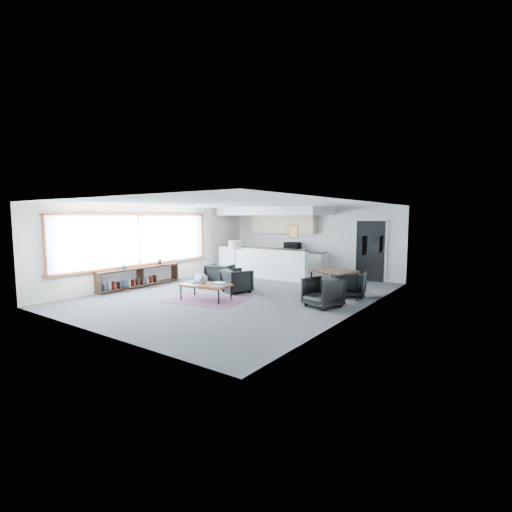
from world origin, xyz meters
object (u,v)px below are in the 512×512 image
Objects in this scene: dining_table at (334,273)px; dining_chair_near at (323,293)px; dining_chair_far at (351,284)px; microwave at (292,245)px; laptop at (195,280)px; armchair_right at (237,279)px; book_stack at (220,284)px; ceramic_pot at (203,279)px; coffee_table at (206,285)px; floor_lamp at (235,247)px; armchair_left at (220,274)px.

dining_table is 0.95m from dining_chair_near.
microwave reaches higher than dining_chair_far.
laptop is 1.34m from armchair_right.
microwave reaches higher than dining_chair_near.
laptop is 0.34× the size of dining_table.
book_stack is at bearing 15.72° from laptop.
dining_chair_far is at bearing 42.35° from ceramic_pot.
coffee_table is 5.37m from microwave.
floor_lamp is at bearing -26.61° from armchair_right.
book_stack is at bearing -61.03° from floor_lamp.
armchair_left is 1.00× the size of armchair_right.
ceramic_pot is 2.18m from armchair_left.
dining_table is 1.79× the size of dining_chair_far.
microwave reaches higher than armchair_left.
microwave is (-3.40, 2.54, 0.80)m from dining_chair_far.
floor_lamp is at bearing 106.05° from ceramic_pot.
book_stack is at bearing -4.95° from coffee_table.
floor_lamp is at bearing 177.40° from dining_table.
coffee_table is at bearing 36.32° from ceramic_pot.
dining_chair_far is (4.14, 0.91, -0.05)m from armchair_left.
book_stack is 0.64× the size of microwave.
coffee_table is 2.40m from floor_lamp.
book_stack is 3.06m from dining_table.
armchair_right is at bearing 85.86° from ceramic_pot.
dining_chair_near is at bearing -161.13° from armchair_right.
coffee_table is 1.82× the size of armchair_left.
laptop is at bearing -99.08° from microwave.
microwave is at bearing 105.92° from laptop.
dining_chair_far is at bearing -177.84° from armchair_left.
dining_table is at bearing 171.39° from armchair_left.
microwave is (0.74, 3.45, 0.74)m from armchair_left.
dining_chair_near reaches higher than coffee_table.
armchair_left is 1.29m from armchair_right.
dining_chair_near is at bearing -15.81° from floor_lamp.
floor_lamp is 2.50× the size of microwave.
armchair_right reaches higher than coffee_table.
armchair_right is (-0.44, 1.27, -0.09)m from book_stack.
laptop is at bearing 24.40° from dining_chair_far.
ceramic_pot is 5.38m from microwave.
floor_lamp is (-0.62, 2.17, 0.71)m from ceramic_pot.
laptop is 0.59× the size of dining_chair_near.
floor_lamp is at bearing 100.07° from coffee_table.
coffee_table is 3.12m from dining_chair_near.
dining_chair_far is 4.32m from microwave.
dining_chair_near is (2.91, 1.10, -0.06)m from coffee_table.
armchair_left is at bearing -171.79° from dining_chair_near.
armchair_left is 1.03m from floor_lamp.
floor_lamp reaches higher than dining_table.
ceramic_pot is 0.72× the size of book_stack.
dining_table is at bearing 62.90° from dining_chair_far.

